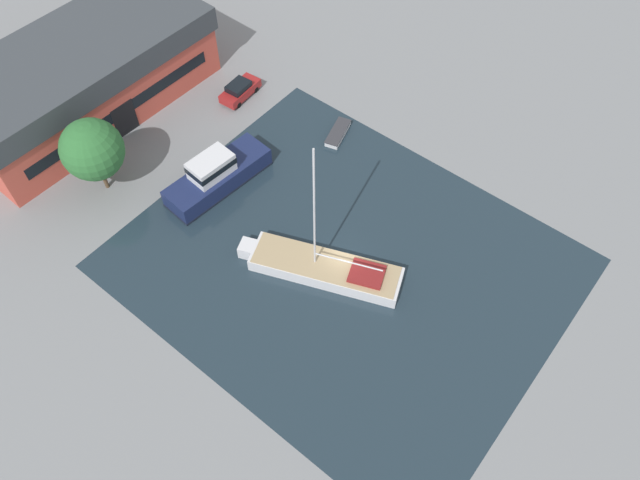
{
  "coord_description": "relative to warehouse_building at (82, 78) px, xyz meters",
  "views": [
    {
      "loc": [
        -22.62,
        -15.78,
        41.28
      ],
      "look_at": [
        0.0,
        2.47,
        1.0
      ],
      "focal_mm": 35.0,
      "sensor_mm": 36.0,
      "label": 1
    }
  ],
  "objects": [
    {
      "name": "ground_plane",
      "position": [
        0.82,
        -30.0,
        -3.51
      ],
      "size": [
        440.0,
        440.0,
        0.0
      ],
      "primitive_type": "plane",
      "color": "gray"
    },
    {
      "name": "parked_car",
      "position": [
        10.0,
        -10.12,
        -2.68
      ],
      "size": [
        4.46,
        2.16,
        1.65
      ],
      "rotation": [
        0.0,
        0.0,
        4.79
      ],
      "color": "maroon",
      "rests_on": "ground"
    },
    {
      "name": "small_dinghy",
      "position": [
        11.78,
        -20.82,
        -3.23
      ],
      "size": [
        3.93,
        2.29,
        0.55
      ],
      "rotation": [
        0.0,
        0.0,
        1.86
      ],
      "color": "silver",
      "rests_on": "water_canal"
    },
    {
      "name": "sailboat_moored",
      "position": [
        -0.89,
        -29.31,
        -2.82
      ],
      "size": [
        7.25,
        12.95,
        13.62
      ],
      "rotation": [
        0.0,
        0.0,
        0.38
      ],
      "color": "silver",
      "rests_on": "water_canal"
    },
    {
      "name": "quay_tree_near_building",
      "position": [
        -5.77,
        -9.07,
        1.07
      ],
      "size": [
        5.19,
        5.19,
        7.18
      ],
      "color": "brown",
      "rests_on": "ground"
    },
    {
      "name": "water_canal",
      "position": [
        0.82,
        -30.0,
        -3.51
      ],
      "size": [
        27.29,
        32.88,
        0.01
      ],
      "primitive_type": "cube",
      "color": "#1E2D38",
      "rests_on": "ground"
    },
    {
      "name": "motor_cruiser",
      "position": [
        0.44,
        -16.46,
        -2.23
      ],
      "size": [
        10.08,
        4.04,
        3.51
      ],
      "rotation": [
        0.0,
        0.0,
        1.48
      ],
      "color": "#19234C",
      "rests_on": "water_canal"
    },
    {
      "name": "warehouse_building",
      "position": [
        0.0,
        0.0,
        0.0
      ],
      "size": [
        24.81,
        11.64,
        6.93
      ],
      "rotation": [
        0.0,
        0.0,
        -0.02
      ],
      "color": "#C64C3D",
      "rests_on": "ground"
    }
  ]
}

